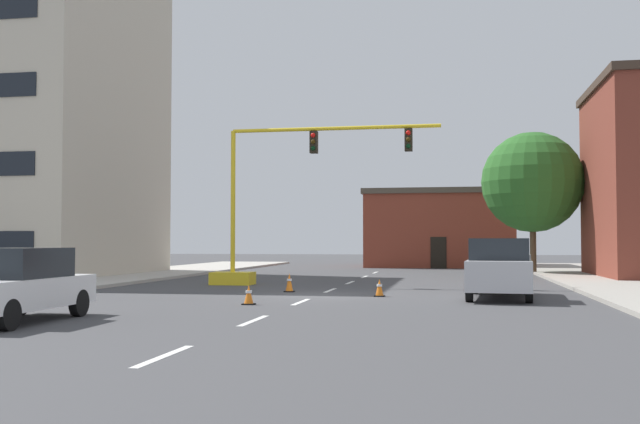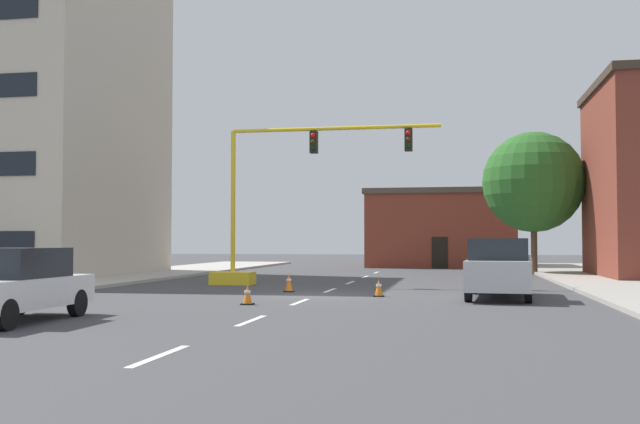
{
  "view_description": "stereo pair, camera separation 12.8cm",
  "coord_description": "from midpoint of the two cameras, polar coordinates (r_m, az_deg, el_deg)",
  "views": [
    {
      "loc": [
        4.73,
        -25.56,
        1.9
      ],
      "look_at": [
        -0.95,
        5.52,
        3.16
      ],
      "focal_mm": 41.3,
      "sensor_mm": 36.0,
      "label": 1
    },
    {
      "loc": [
        4.85,
        -25.53,
        1.9
      ],
      "look_at": [
        -0.95,
        5.52,
        3.16
      ],
      "focal_mm": 41.3,
      "sensor_mm": 36.0,
      "label": 2
    }
  ],
  "objects": [
    {
      "name": "traffic_cone_roadside_a",
      "position": [
        27.68,
        -2.29,
        -5.49
      ],
      "size": [
        0.36,
        0.36,
        0.71
      ],
      "color": "black",
      "rests_on": "ground_plane"
    },
    {
      "name": "lane_stripe_seg_1",
      "position": [
        17.81,
        -5.14,
        -8.37
      ],
      "size": [
        0.16,
        2.4,
        0.01
      ],
      "primitive_type": "cube",
      "color": "silver",
      "rests_on": "ground_plane"
    },
    {
      "name": "lane_stripe_seg_6",
      "position": [
        44.84,
        4.46,
        -4.7
      ],
      "size": [
        0.16,
        2.4,
        0.01
      ],
      "primitive_type": "cube",
      "color": "silver",
      "rests_on": "ground_plane"
    },
    {
      "name": "building_brick_center",
      "position": [
        56.28,
        9.42,
        -1.28
      ],
      "size": [
        10.9,
        8.9,
        5.68
      ],
      "color": "brown",
      "rests_on": "ground_plane"
    },
    {
      "name": "traffic_cone_roadside_b",
      "position": [
        22.24,
        -5.48,
        -6.41
      ],
      "size": [
        0.36,
        0.36,
        0.6
      ],
      "color": "black",
      "rests_on": "ground_plane"
    },
    {
      "name": "sidewalk_right",
      "position": [
        34.4,
        23.08,
        -5.14
      ],
      "size": [
        6.0,
        56.0,
        0.14
      ],
      "primitive_type": "cube",
      "color": "#9E998E",
      "rests_on": "ground_plane"
    },
    {
      "name": "sedan_white_near_left",
      "position": [
        18.75,
        -22.49,
        -5.19
      ],
      "size": [
        1.92,
        4.52,
        1.74
      ],
      "color": "white",
      "rests_on": "ground_plane"
    },
    {
      "name": "ground_plane",
      "position": [
        26.06,
        -0.03,
        -6.46
      ],
      "size": [
        160.0,
        160.0,
        0.0
      ],
      "primitive_type": "plane",
      "color": "#424244"
    },
    {
      "name": "traffic_cone_roadside_c",
      "position": [
        25.42,
        4.72,
        -5.89
      ],
      "size": [
        0.36,
        0.36,
        0.6
      ],
      "color": "black",
      "rests_on": "ground_plane"
    },
    {
      "name": "lane_stripe_seg_4",
      "position": [
        33.94,
        2.47,
        -5.48
      ],
      "size": [
        0.16,
        2.4,
        0.01
      ],
      "primitive_type": "cube",
      "color": "silver",
      "rests_on": "ground_plane"
    },
    {
      "name": "sidewalk_left",
      "position": [
        37.64,
        -16.29,
        -4.97
      ],
      "size": [
        6.0,
        56.0,
        0.14
      ],
      "primitive_type": "cube",
      "color": "#B2ADA3",
      "rests_on": "ground_plane"
    },
    {
      "name": "lane_stripe_seg_5",
      "position": [
        39.38,
        3.6,
        -5.03
      ],
      "size": [
        0.16,
        2.4,
        0.01
      ],
      "primitive_type": "cube",
      "color": "silver",
      "rests_on": "ground_plane"
    },
    {
      "name": "pickup_truck_silver",
      "position": [
        25.26,
        13.84,
        -4.31
      ],
      "size": [
        2.4,
        5.53,
        1.99
      ],
      "color": "#BCBCC1",
      "rests_on": "ground_plane"
    },
    {
      "name": "lane_stripe_seg_0",
      "position": [
        12.64,
        -12.03,
        -10.84
      ],
      "size": [
        0.16,
        2.4,
        0.01
      ],
      "primitive_type": "cube",
      "color": "silver",
      "rests_on": "ground_plane"
    },
    {
      "name": "lane_stripe_seg_2",
      "position": [
        23.13,
        -1.41,
        -6.98
      ],
      "size": [
        0.16,
        2.4,
        0.01
      ],
      "primitive_type": "cube",
      "color": "silver",
      "rests_on": "ground_plane"
    },
    {
      "name": "traffic_signal_gantry",
      "position": [
        32.12,
        -4.4,
        -1.56
      ],
      "size": [
        9.95,
        1.2,
        6.83
      ],
      "color": "yellow",
      "rests_on": "ground_plane"
    },
    {
      "name": "tree_right_far",
      "position": [
        44.33,
        16.28,
        2.23
      ],
      "size": [
        5.81,
        5.81,
        8.23
      ],
      "color": "brown",
      "rests_on": "ground_plane"
    },
    {
      "name": "lane_stripe_seg_3",
      "position": [
        28.51,
        0.9,
        -6.09
      ],
      "size": [
        0.16,
        2.4,
        0.01
      ],
      "primitive_type": "cube",
      "color": "silver",
      "rests_on": "ground_plane"
    },
    {
      "name": "building_tall_left",
      "position": [
        44.83,
        -23.27,
        7.28
      ],
      "size": [
        15.11,
        13.25,
        18.39
      ],
      "color": "beige",
      "rests_on": "ground_plane"
    }
  ]
}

